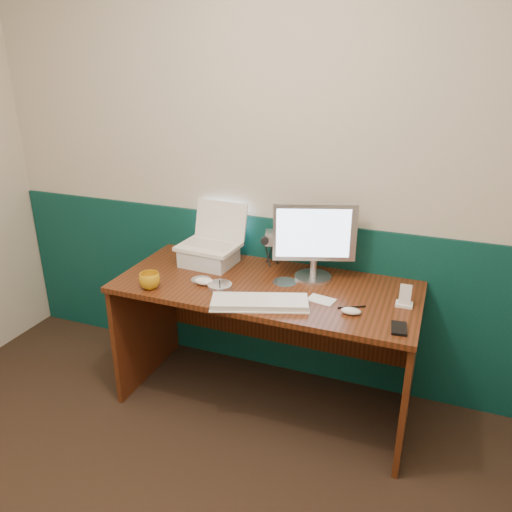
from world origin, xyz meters
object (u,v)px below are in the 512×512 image
at_px(camcorder, 271,247).
at_px(mug, 150,281).
at_px(laptop, 208,226).
at_px(keyboard, 260,303).
at_px(desk, 266,345).
at_px(monitor, 315,241).

bearing_deg(camcorder, mug, -149.68).
bearing_deg(laptop, keyboard, -35.80).
bearing_deg(desk, monitor, 37.75).
relative_size(desk, mug, 14.70).
xyz_separation_m(desk, keyboard, (0.05, -0.24, 0.39)).
bearing_deg(keyboard, mug, 163.24).
height_order(desk, camcorder, camcorder).
bearing_deg(mug, camcorder, 47.38).
relative_size(laptop, mug, 3.03).
xyz_separation_m(laptop, camcorder, (0.34, 0.13, -0.13)).
relative_size(desk, laptop, 4.84).
height_order(laptop, monitor, monitor).
bearing_deg(monitor, camcorder, 140.49).
distance_m(laptop, camcorder, 0.38).
xyz_separation_m(desk, mug, (-0.55, -0.26, 0.42)).
bearing_deg(mug, monitor, 29.09).
bearing_deg(camcorder, desk, -93.24).
bearing_deg(monitor, mug, -170.03).
bearing_deg(laptop, monitor, 5.78).
height_order(monitor, mug, monitor).
bearing_deg(keyboard, camcorder, 84.05).
xyz_separation_m(desk, monitor, (0.21, 0.16, 0.59)).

